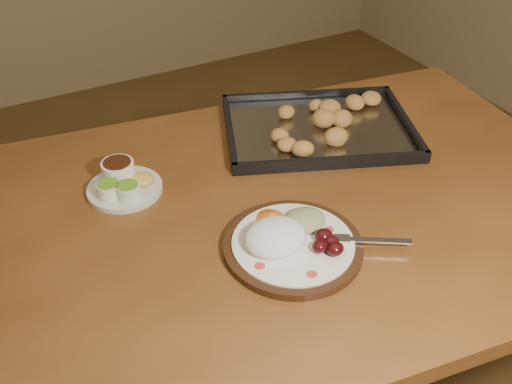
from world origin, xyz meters
TOP-DOWN VIEW (x-y plane):
  - ground at (0.00, 0.00)m, footprint 4.00×4.00m
  - dining_table at (-0.01, -0.23)m, footprint 1.61×1.09m
  - dinner_plate at (-0.01, -0.36)m, footprint 0.33×0.26m
  - condiment_saucer at (-0.23, -0.03)m, footprint 0.16×0.16m
  - baking_tray at (0.27, -0.03)m, footprint 0.54×0.48m

SIDE VIEW (x-z plane):
  - ground at x=0.00m, z-range 0.00..0.00m
  - dining_table at x=-0.01m, z-range 0.28..1.03m
  - baking_tray at x=0.27m, z-range 0.74..0.79m
  - dinner_plate at x=-0.01m, z-range 0.74..0.80m
  - condiment_saucer at x=-0.23m, z-range 0.74..0.80m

